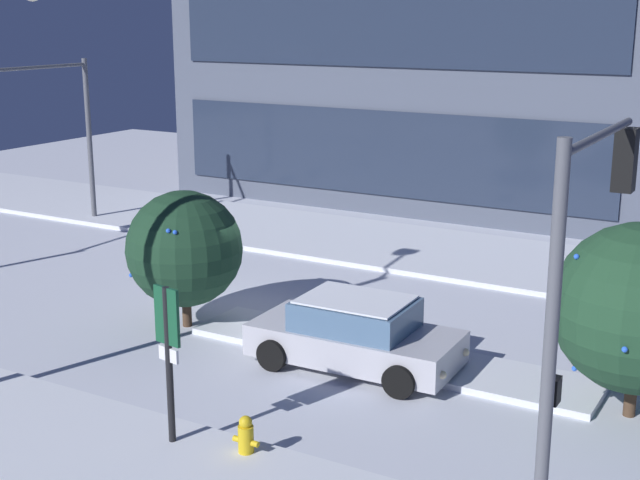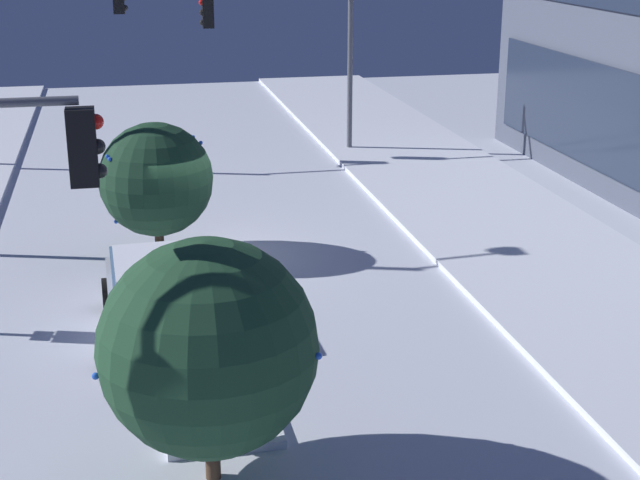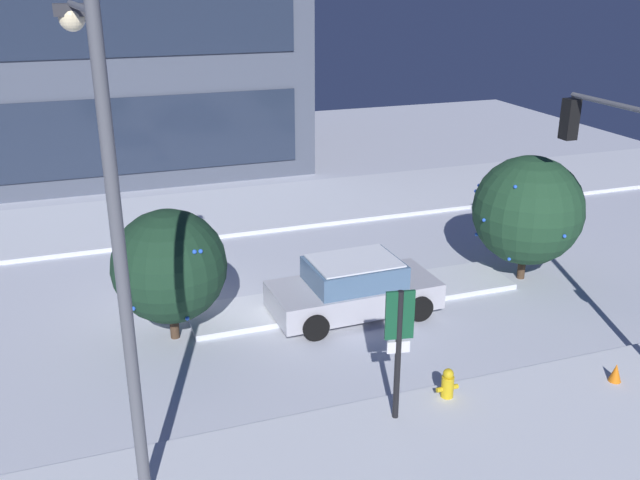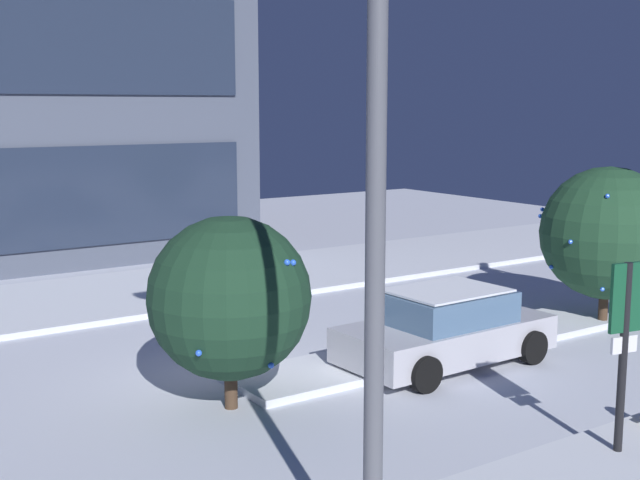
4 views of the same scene
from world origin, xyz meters
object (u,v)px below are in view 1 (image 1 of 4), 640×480
(parking_info_sign, at_px, (168,347))
(decorated_tree_left_of_median, at_px, (639,308))
(car_near, at_px, (355,335))
(traffic_light_corner_near_right, at_px, (587,253))
(fire_hydrant, at_px, (246,439))
(decorated_tree_median, at_px, (184,249))
(traffic_light_corner_far_left, at_px, (40,113))

(parking_info_sign, bearing_deg, decorated_tree_left_of_median, -41.24)
(car_near, bearing_deg, parking_info_sign, -103.73)
(traffic_light_corner_near_right, relative_size, fire_hydrant, 7.29)
(car_near, relative_size, fire_hydrant, 5.65)
(traffic_light_corner_near_right, height_order, parking_info_sign, traffic_light_corner_near_right)
(parking_info_sign, relative_size, decorated_tree_median, 0.88)
(traffic_light_corner_far_left, distance_m, fire_hydrant, 17.82)
(car_near, height_order, decorated_tree_left_of_median, decorated_tree_left_of_median)
(decorated_tree_left_of_median, bearing_deg, decorated_tree_median, -178.67)
(traffic_light_corner_far_left, bearing_deg, traffic_light_corner_near_right, 66.88)
(traffic_light_corner_far_left, height_order, fire_hydrant, traffic_light_corner_far_left)
(parking_info_sign, bearing_deg, car_near, -2.15)
(car_near, bearing_deg, traffic_light_corner_near_right, -32.62)
(decorated_tree_median, bearing_deg, fire_hydrant, -43.59)
(traffic_light_corner_far_left, distance_m, parking_info_sign, 16.69)
(decorated_tree_median, bearing_deg, traffic_light_corner_far_left, 153.04)
(parking_info_sign, distance_m, decorated_tree_median, 6.07)
(decorated_tree_median, relative_size, decorated_tree_left_of_median, 0.90)
(traffic_light_corner_near_right, bearing_deg, decorated_tree_median, 70.92)
(decorated_tree_median, height_order, decorated_tree_left_of_median, decorated_tree_left_of_median)
(fire_hydrant, relative_size, decorated_tree_left_of_median, 0.22)
(traffic_light_corner_near_right, distance_m, decorated_tree_median, 10.58)
(car_near, bearing_deg, decorated_tree_median, 175.57)
(traffic_light_corner_near_right, bearing_deg, traffic_light_corner_far_left, 66.88)
(traffic_light_corner_far_left, bearing_deg, decorated_tree_left_of_median, 76.54)
(fire_hydrant, distance_m, decorated_tree_left_of_median, 7.26)
(car_near, xyz_separation_m, parking_info_sign, (-1.01, -4.69, 1.12))
(traffic_light_corner_near_right, xyz_separation_m, parking_info_sign, (-6.25, -1.52, -2.09))
(car_near, distance_m, decorated_tree_left_of_median, 5.60)
(parking_info_sign, height_order, decorated_tree_median, decorated_tree_median)
(fire_hydrant, height_order, decorated_tree_median, decorated_tree_median)
(decorated_tree_median, bearing_deg, decorated_tree_left_of_median, 1.33)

